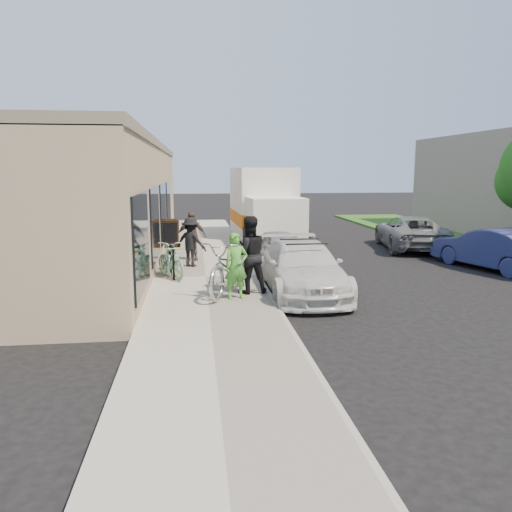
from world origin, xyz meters
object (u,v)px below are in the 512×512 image
cruiser_bike_c (171,261)px  sandwich_board (170,233)px  tandem_bike (229,267)px  bystander_a (191,242)px  bike_rack (172,258)px  sedan_silver (282,248)px  cruiser_bike_b (172,256)px  woman_rider (236,266)px  far_car_gray (410,232)px  sedan_white (302,268)px  man_standing (249,255)px  cruiser_bike_a (171,261)px  far_car_blue (493,249)px  moving_truck (264,208)px  bystander_b (191,236)px

cruiser_bike_c → sandwich_board: bearing=66.0°
tandem_bike → bystander_a: size_ratio=1.65×
bike_rack → bystander_a: bystander_a is taller
sedan_silver → cruiser_bike_b: 3.89m
tandem_bike → cruiser_bike_c: 2.73m
sandwich_board → woman_rider: size_ratio=0.71×
far_car_gray → cruiser_bike_c: size_ratio=3.24×
sedan_white → cruiser_bike_c: bearing=153.0°
man_standing → cruiser_bike_a: 2.89m
sandwich_board → cruiser_bike_a: size_ratio=0.69×
sandwich_board → far_car_blue: (10.63, -5.03, -0.04)m
moving_truck → bystander_a: moving_truck is taller
far_car_blue → far_car_gray: (-0.80, 4.52, -0.00)m
woman_rider → bystander_b: (-1.09, 5.43, 0.05)m
sandwich_board → moving_truck: bearing=24.8°
far_car_blue → cruiser_bike_b: (-10.33, 0.03, -0.03)m
far_car_blue → moving_truck: bearing=-67.0°
sedan_white → tandem_bike: size_ratio=1.80×
cruiser_bike_b → bike_rack: bearing=-85.2°
man_standing → far_car_gray: bearing=-144.7°
moving_truck → tandem_bike: (-2.39, -10.77, -0.64)m
sedan_white → far_car_blue: 7.25m
tandem_bike → cruiser_bike_b: size_ratio=1.37×
tandem_bike → bystander_b: bearing=123.3°
sedan_silver → moving_truck: 6.59m
bystander_b → tandem_bike: bearing=-81.6°
woman_rider → cruiser_bike_c: size_ratio=1.05×
cruiser_bike_c → bystander_b: bystander_b is taller
cruiser_bike_a → bystander_a: bearing=44.1°
sedan_white → bystander_b: (-2.90, 4.50, 0.31)m
cruiser_bike_b → bystander_b: bystander_b is taller
far_car_blue → woman_rider: (-8.66, -3.33, 0.26)m
sedan_silver → far_car_blue: (6.71, -1.45, 0.09)m
sandwich_board → cruiser_bike_b: 5.01m
far_car_blue → far_car_gray: 4.59m
far_car_blue → far_car_gray: bearing=-95.7°
far_car_blue → tandem_bike: tandem_bike is taller
sandwich_board → bystander_a: size_ratio=0.71×
bike_rack → tandem_bike: 2.53m
cruiser_bike_c → sedan_white: bearing=-55.3°
bike_rack → far_car_gray: 10.86m
moving_truck → cruiser_bike_a: bearing=-116.4°
bike_rack → far_car_gray: size_ratio=0.19×
tandem_bike → cruiser_bike_b: (-1.55, 2.83, -0.18)m
sedan_silver → bystander_a: 3.11m
sandwich_board → moving_truck: (4.23, 2.94, 0.75)m
man_standing → bystander_a: (-1.47, 3.72, -0.18)m
sedan_silver → cruiser_bike_c: (-3.60, -2.00, 0.01)m
far_car_gray → cruiser_bike_c: (-9.51, -5.07, -0.08)m
bystander_a → sedan_silver: bearing=-144.1°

